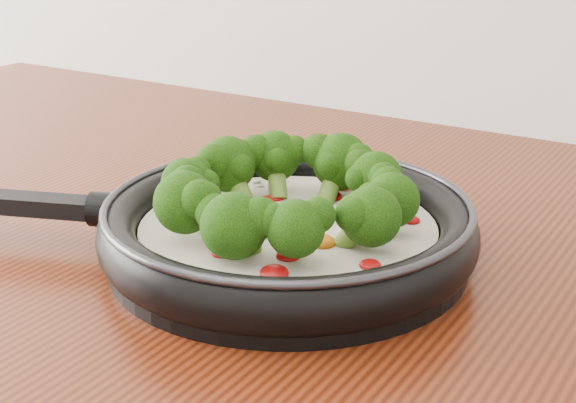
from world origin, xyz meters
The scene contains 1 object.
skillet centered at (0.00, 1.04, 0.93)m, with size 0.49×0.38×0.09m.
Camera 1 is at (0.32, 0.52, 1.18)m, focal length 52.57 mm.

